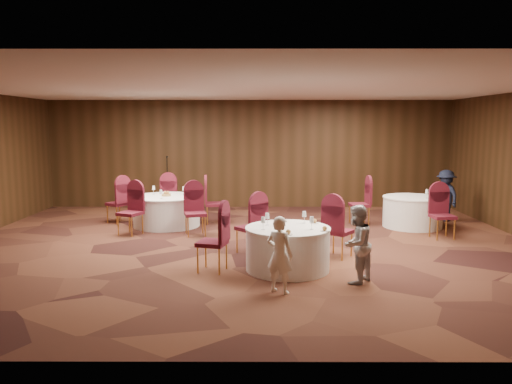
{
  "coord_description": "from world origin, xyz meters",
  "views": [
    {
      "loc": [
        0.23,
        -9.95,
        2.47
      ],
      "look_at": [
        0.2,
        0.2,
        1.1
      ],
      "focal_mm": 35.0,
      "sensor_mm": 36.0,
      "label": 1
    }
  ],
  "objects_px": {
    "mic_stand": "(168,195)",
    "man_c": "(446,196)",
    "table_main": "(288,248)",
    "table_left": "(167,211)",
    "table_right": "(412,212)",
    "woman_b": "(356,244)",
    "woman_a": "(280,255)"
  },
  "relations": [
    {
      "from": "mic_stand",
      "to": "man_c",
      "type": "xyz_separation_m",
      "value": [
        7.44,
        -1.5,
        0.2
      ]
    },
    {
      "from": "table_main",
      "to": "man_c",
      "type": "xyz_separation_m",
      "value": [
        4.33,
        4.39,
        0.29
      ]
    },
    {
      "from": "table_left",
      "to": "table_right",
      "type": "height_order",
      "value": "same"
    },
    {
      "from": "mic_stand",
      "to": "table_main",
      "type": "bearing_deg",
      "value": -62.18
    },
    {
      "from": "woman_b",
      "to": "man_c",
      "type": "distance_m",
      "value": 6.07
    },
    {
      "from": "mic_stand",
      "to": "man_c",
      "type": "relative_size",
      "value": 1.2
    },
    {
      "from": "table_left",
      "to": "mic_stand",
      "type": "distance_m",
      "value": 2.19
    },
    {
      "from": "table_main",
      "to": "woman_b",
      "type": "relative_size",
      "value": 1.17
    },
    {
      "from": "table_main",
      "to": "woman_b",
      "type": "xyz_separation_m",
      "value": [
        1.03,
        -0.71,
        0.24
      ]
    },
    {
      "from": "woman_a",
      "to": "table_left",
      "type": "bearing_deg",
      "value": -32.5
    },
    {
      "from": "table_right",
      "to": "woman_b",
      "type": "xyz_separation_m",
      "value": [
        -2.22,
        -4.34,
        0.24
      ]
    },
    {
      "from": "mic_stand",
      "to": "table_right",
      "type": "bearing_deg",
      "value": -19.58
    },
    {
      "from": "woman_a",
      "to": "man_c",
      "type": "xyz_separation_m",
      "value": [
        4.52,
        5.58,
        0.08
      ]
    },
    {
      "from": "woman_b",
      "to": "man_c",
      "type": "relative_size",
      "value": 0.93
    },
    {
      "from": "table_left",
      "to": "woman_b",
      "type": "xyz_separation_m",
      "value": [
        3.78,
        -4.44,
        0.24
      ]
    },
    {
      "from": "table_right",
      "to": "woman_b",
      "type": "bearing_deg",
      "value": -117.12
    },
    {
      "from": "table_left",
      "to": "woman_b",
      "type": "relative_size",
      "value": 1.33
    },
    {
      "from": "man_c",
      "to": "table_left",
      "type": "bearing_deg",
      "value": -100.27
    },
    {
      "from": "mic_stand",
      "to": "woman_a",
      "type": "bearing_deg",
      "value": -67.62
    },
    {
      "from": "mic_stand",
      "to": "woman_a",
      "type": "relative_size",
      "value": 1.37
    },
    {
      "from": "woman_a",
      "to": "man_c",
      "type": "bearing_deg",
      "value": -98.92
    },
    {
      "from": "woman_a",
      "to": "mic_stand",
      "type": "bearing_deg",
      "value": -37.57
    },
    {
      "from": "table_main",
      "to": "table_right",
      "type": "height_order",
      "value": "same"
    },
    {
      "from": "woman_a",
      "to": "table_right",
      "type": "bearing_deg",
      "value": -95.44
    },
    {
      "from": "mic_stand",
      "to": "man_c",
      "type": "distance_m",
      "value": 7.59
    },
    {
      "from": "table_left",
      "to": "table_main",
      "type": "bearing_deg",
      "value": -53.62
    },
    {
      "from": "table_left",
      "to": "mic_stand",
      "type": "bearing_deg",
      "value": 99.42
    },
    {
      "from": "table_right",
      "to": "mic_stand",
      "type": "relative_size",
      "value": 0.9
    },
    {
      "from": "mic_stand",
      "to": "woman_b",
      "type": "xyz_separation_m",
      "value": [
        4.14,
        -6.6,
        0.16
      ]
    },
    {
      "from": "table_main",
      "to": "woman_b",
      "type": "bearing_deg",
      "value": -34.45
    },
    {
      "from": "table_left",
      "to": "table_right",
      "type": "bearing_deg",
      "value": -0.99
    },
    {
      "from": "table_left",
      "to": "woman_b",
      "type": "height_order",
      "value": "woman_b"
    }
  ]
}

